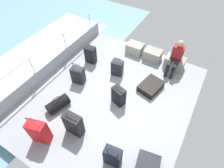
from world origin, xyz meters
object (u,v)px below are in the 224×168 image
object	(u,v)px
suitcase_7	(91,55)
suitcase_5	(151,86)
suitcase_4	(119,96)
paper_cup	(124,93)
cargo_crate_0	(135,48)
suitcase_0	(74,124)
cargo_crate_2	(174,63)
suitcase_3	(78,75)
cargo_crate_1	(153,55)
suitcase_6	(113,156)
suitcase_2	(39,132)
duffel_bag	(58,104)
suitcase_1	(117,68)
passenger_seated	(176,57)

from	to	relation	value
suitcase_7	suitcase_5	bearing A→B (deg)	-2.30
suitcase_4	paper_cup	xyz separation A→B (m)	(-0.00, 0.34, -0.24)
cargo_crate_0	suitcase_0	world-z (taller)	suitcase_0
cargo_crate_2	suitcase_3	bearing A→B (deg)	-137.29
cargo_crate_1	suitcase_7	bearing A→B (deg)	-145.53
suitcase_4	cargo_crate_2	bearing A→B (deg)	68.28
suitcase_5	suitcase_6	size ratio (longest dim) A/B	1.08
suitcase_5	cargo_crate_1	bearing A→B (deg)	110.57
cargo_crate_2	suitcase_6	distance (m)	3.70
suitcase_2	paper_cup	size ratio (longest dim) A/B	9.07
cargo_crate_1	suitcase_7	xyz separation A→B (m)	(-1.76, -1.21, 0.12)
suitcase_0	suitcase_7	world-z (taller)	suitcase_0
cargo_crate_1	duffel_bag	world-z (taller)	duffel_bag
cargo_crate_1	suitcase_5	distance (m)	1.39
suitcase_0	suitcase_1	xyz separation A→B (m)	(-0.10, 2.29, -0.08)
duffel_bag	paper_cup	world-z (taller)	duffel_bag
cargo_crate_1	cargo_crate_2	distance (m)	0.78
passenger_seated	duffel_bag	size ratio (longest dim) A/B	1.59
suitcase_0	paper_cup	distance (m)	1.75
suitcase_4	paper_cup	world-z (taller)	suitcase_4
passenger_seated	cargo_crate_2	bearing A→B (deg)	90.00
cargo_crate_0	duffel_bag	world-z (taller)	duffel_bag
suitcase_0	paper_cup	bearing A→B (deg)	73.71
suitcase_6	paper_cup	xyz separation A→B (m)	(-0.70, 1.82, -0.25)
suitcase_1	suitcase_0	bearing A→B (deg)	-87.44
paper_cup	duffel_bag	bearing A→B (deg)	-134.58
cargo_crate_2	suitcase_1	xyz separation A→B (m)	(-1.47, -1.24, 0.06)
suitcase_1	cargo_crate_0	bearing A→B (deg)	89.65
cargo_crate_1	suitcase_0	world-z (taller)	suitcase_0
cargo_crate_1	suitcase_0	xyz separation A→B (m)	(-0.59, -3.55, 0.15)
cargo_crate_0	duffel_bag	bearing A→B (deg)	-102.86
suitcase_2	suitcase_5	world-z (taller)	suitcase_2
suitcase_4	suitcase_6	distance (m)	1.64
paper_cup	suitcase_6	bearing A→B (deg)	-69.10
suitcase_4	suitcase_3	bearing A→B (deg)	177.53
suitcase_5	passenger_seated	bearing A→B (deg)	75.04
cargo_crate_2	suitcase_2	world-z (taller)	suitcase_2
suitcase_1	suitcase_6	world-z (taller)	suitcase_6
cargo_crate_2	suitcase_7	bearing A→B (deg)	-154.87
passenger_seated	suitcase_7	world-z (taller)	passenger_seated
suitcase_6	cargo_crate_1	bearing A→B (deg)	99.04
cargo_crate_2	passenger_seated	distance (m)	0.42
cargo_crate_2	duffel_bag	distance (m)	3.89
cargo_crate_1	suitcase_1	xyz separation A→B (m)	(-0.69, -1.26, 0.07)
suitcase_5	duffel_bag	size ratio (longest dim) A/B	1.19
cargo_crate_1	passenger_seated	bearing A→B (deg)	-14.29
cargo_crate_2	suitcase_1	distance (m)	1.93
suitcase_0	suitcase_6	size ratio (longest dim) A/B	1.03
passenger_seated	suitcase_0	bearing A→B (deg)	-112.24
cargo_crate_1	suitcase_0	distance (m)	3.60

